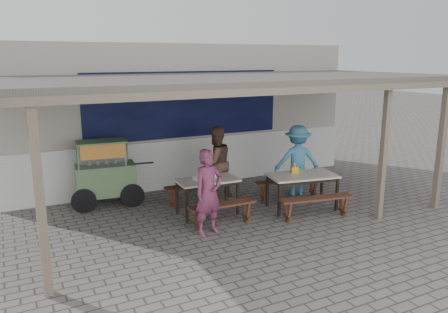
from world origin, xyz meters
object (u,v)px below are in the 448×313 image
object	(u,v)px
bench_left_street	(222,209)
bench_right_wall	(289,185)
bench_right_street	(316,203)
patron_right_table	(297,160)
patron_street_side	(209,192)
patron_wall_side	(216,163)
donation_box	(297,170)
table_left	(207,183)
tissue_box	(295,170)
condiment_bowl	(196,179)
vendor_cart	(105,171)
table_right	(302,178)
condiment_jar	(215,176)
bench_left_wall	(195,190)

from	to	relation	value
bench_left_street	bench_right_wall	distance (m)	2.22
bench_right_street	patron_right_table	distance (m)	1.69
bench_right_street	patron_street_side	bearing A→B (deg)	-176.93
bench_left_street	patron_wall_side	xyz separation A→B (m)	(0.66, 1.63, 0.50)
patron_street_side	patron_right_table	world-z (taller)	patron_right_table
patron_street_side	donation_box	bearing A→B (deg)	1.13
table_left	tissue_box	xyz separation A→B (m)	(1.88, -0.39, 0.16)
bench_left_street	patron_right_table	distance (m)	2.70
bench_left_street	patron_street_side	xyz separation A→B (m)	(-0.39, -0.22, 0.46)
bench_right_street	condiment_bowl	xyz separation A→B (m)	(-2.06, 1.31, 0.43)
bench_right_wall	patron_street_side	bearing A→B (deg)	-147.80
bench_left_street	vendor_cart	bearing A→B (deg)	129.03
bench_left_street	table_right	xyz separation A→B (m)	(1.96, 0.12, 0.34)
table_right	patron_street_side	xyz separation A→B (m)	(-2.35, -0.35, 0.12)
table_left	tissue_box	size ratio (longest dim) A/B	8.63
vendor_cart	patron_right_table	distance (m)	4.37
table_left	condiment_bowl	distance (m)	0.26
bench_left_street	condiment_jar	distance (m)	0.91
table_left	tissue_box	distance (m)	1.93
bench_right_street	tissue_box	size ratio (longest dim) A/B	10.73
bench_left_street	tissue_box	bearing A→B (deg)	10.88
table_left	vendor_cart	size ratio (longest dim) A/B	0.68
bench_right_street	tissue_box	world-z (taller)	tissue_box
bench_left_street	tissue_box	xyz separation A→B (m)	(1.90, 0.32, 0.49)
table_left	donation_box	size ratio (longest dim) A/B	8.09
condiment_bowl	bench_right_wall	bearing A→B (deg)	-0.77
tissue_box	condiment_bowl	xyz separation A→B (m)	(-2.11, 0.47, -0.05)
bench_left_wall	patron_wall_side	size ratio (longest dim) A/B	0.81
bench_right_street	bench_left_wall	bearing A→B (deg)	143.69
bench_left_street	tissue_box	world-z (taller)	tissue_box
bench_right_wall	patron_street_side	xyz separation A→B (m)	(-2.47, -0.98, 0.45)
condiment_jar	condiment_bowl	size ratio (longest dim) A/B	0.44
bench_right_street	table_right	bearing A→B (deg)	90.00
patron_right_table	bench_right_wall	bearing A→B (deg)	55.55
bench_right_street	patron_right_table	size ratio (longest dim) A/B	0.94
patron_wall_side	table_left	bearing A→B (deg)	46.76
vendor_cart	patron_street_side	distance (m)	2.80
condiment_jar	donation_box	bearing A→B (deg)	-13.08
table_left	table_right	bearing A→B (deg)	-15.41
bench_right_street	patron_right_table	world-z (taller)	patron_right_table
bench_left_street	vendor_cart	xyz separation A→B (m)	(-1.73, 2.23, 0.45)
bench_left_wall	table_right	world-z (taller)	table_right
table_right	vendor_cart	size ratio (longest dim) A/B	0.84
bench_left_street	vendor_cart	world-z (taller)	vendor_cart
tissue_box	condiment_bowl	distance (m)	2.16
bench_left_wall	bench_right_street	distance (m)	2.65
table_left	bench_right_wall	bearing A→B (deg)	2.76
table_right	tissue_box	world-z (taller)	tissue_box
table_right	condiment_jar	xyz separation A→B (m)	(-1.76, 0.64, 0.12)
bench_right_wall	condiment_bowl	xyz separation A→B (m)	(-2.29, 0.03, 0.43)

